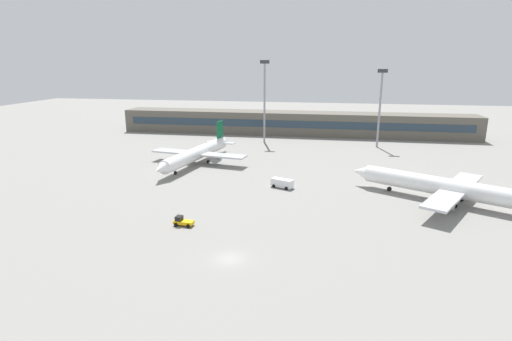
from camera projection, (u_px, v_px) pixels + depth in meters
name	position (u px, v px, depth m)	size (l,w,h in m)	color
ground_plane	(268.00, 183.00, 99.28)	(400.00, 400.00, 0.00)	gray
terminal_building	(294.00, 123.00, 163.93)	(140.19, 12.13, 9.00)	#5B564C
airplane_near	(448.00, 188.00, 84.76)	(39.42, 28.63, 10.72)	white
airplane_mid	(196.00, 154.00, 116.46)	(29.14, 41.35, 10.26)	white
baggage_tug_yellow	(183.00, 221.00, 73.46)	(3.73, 2.11, 1.75)	#F2B20C
service_van_white	(282.00, 183.00, 95.36)	(5.57, 3.87, 2.08)	white
floodlight_tower_west	(380.00, 103.00, 136.68)	(3.20, 0.80, 26.24)	gray
floodlight_tower_east	(265.00, 96.00, 144.50)	(3.20, 0.80, 29.09)	gray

